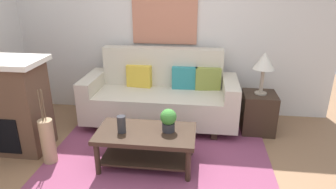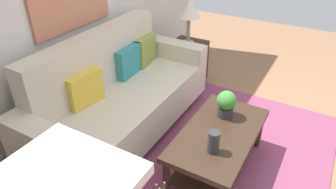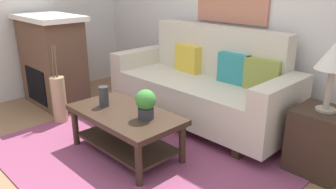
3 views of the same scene
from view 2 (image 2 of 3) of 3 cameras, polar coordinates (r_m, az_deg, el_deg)
name	(u,v)px [view 2 (image 2 of 3)]	position (r m, az deg, el deg)	size (l,w,h in m)	color
ground_plane	(264,176)	(3.02, 17.48, -14.35)	(8.81, 8.81, 0.00)	#8C6647
area_rug	(213,157)	(3.10, 8.45, -11.43)	(2.62, 2.07, 0.01)	#843D5B
couch	(120,98)	(3.16, -8.87, -0.71)	(2.15, 0.84, 1.08)	beige
throw_pillow_mustard	(85,89)	(2.90, -15.23, 1.06)	(0.36, 0.12, 0.32)	gold
throw_pillow_teal	(128,61)	(3.34, -7.47, 6.16)	(0.36, 0.12, 0.32)	teal
throw_pillow_olive	(145,50)	(3.58, -4.31, 8.19)	(0.36, 0.12, 0.32)	olive
coffee_table	(218,142)	(2.79, 9.29, -8.69)	(1.10, 0.60, 0.43)	#332319
tabletop_vase	(214,142)	(2.46, 8.49, -8.73)	(0.09, 0.09, 0.19)	#2D2D33
potted_plant_tabletop	(226,103)	(2.84, 10.79, -1.61)	(0.18, 0.18, 0.26)	#2D2D33
side_table	(187,62)	(4.22, 3.60, 6.01)	(0.44, 0.44, 0.56)	#332319
table_lamp	(189,10)	(3.96, 3.95, 15.36)	(0.28, 0.28, 0.57)	gray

